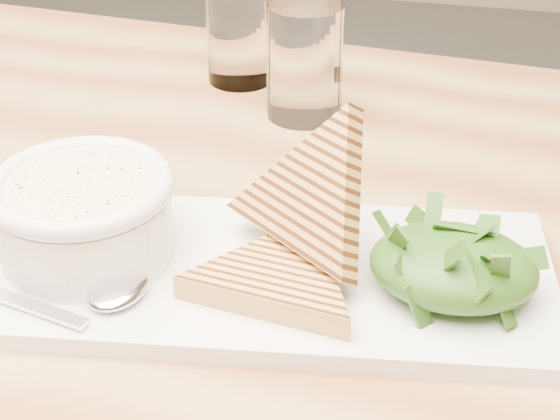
% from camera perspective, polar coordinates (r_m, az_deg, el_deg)
% --- Properties ---
extents(table_top, '(1.29, 0.92, 0.04)m').
position_cam_1_polar(table_top, '(0.68, -2.09, -3.03)').
color(table_top, '#AB844F').
rests_on(table_top, ground).
extents(platter, '(0.42, 0.23, 0.01)m').
position_cam_1_polar(platter, '(0.61, -0.42, -4.35)').
color(platter, white).
rests_on(platter, table_top).
extents(soup_bowl, '(0.12, 0.12, 0.05)m').
position_cam_1_polar(soup_bowl, '(0.63, -12.79, -0.87)').
color(soup_bowl, white).
rests_on(soup_bowl, platter).
extents(soup, '(0.11, 0.11, 0.01)m').
position_cam_1_polar(soup, '(0.61, -13.13, 1.47)').
color(soup, beige).
rests_on(soup, soup_bowl).
extents(bowl_rim, '(0.13, 0.13, 0.01)m').
position_cam_1_polar(bowl_rim, '(0.61, -13.15, 1.63)').
color(bowl_rim, white).
rests_on(bowl_rim, soup_bowl).
extents(sandwich_flat, '(0.16, 0.16, 0.02)m').
position_cam_1_polar(sandwich_flat, '(0.58, -0.08, -4.54)').
color(sandwich_flat, '#C48B43').
rests_on(sandwich_flat, platter).
extents(sandwich_lean, '(0.20, 0.20, 0.16)m').
position_cam_1_polar(sandwich_lean, '(0.60, 2.04, 0.77)').
color(sandwich_lean, '#C48B43').
rests_on(sandwich_lean, sandwich_flat).
extents(salad_base, '(0.11, 0.09, 0.04)m').
position_cam_1_polar(salad_base, '(0.58, 11.45, -3.71)').
color(salad_base, black).
rests_on(salad_base, platter).
extents(arugula_pile, '(0.11, 0.10, 0.05)m').
position_cam_1_polar(arugula_pile, '(0.58, 11.50, -3.28)').
color(arugula_pile, '#386F1B').
rests_on(arugula_pile, platter).
extents(spoon_bowl, '(0.05, 0.06, 0.01)m').
position_cam_1_polar(spoon_bowl, '(0.59, -10.71, -5.17)').
color(spoon_bowl, silver).
rests_on(spoon_bowl, platter).
extents(spoon_handle, '(0.13, 0.04, 0.00)m').
position_cam_1_polar(spoon_handle, '(0.60, -17.62, -5.58)').
color(spoon_handle, silver).
rests_on(spoon_handle, platter).
extents(glass_near, '(0.07, 0.07, 0.11)m').
position_cam_1_polar(glass_near, '(0.91, -2.70, 11.70)').
color(glass_near, white).
rests_on(glass_near, table_top).
extents(glass_far, '(0.07, 0.07, 0.11)m').
position_cam_1_polar(glass_far, '(0.83, 1.64, 9.87)').
color(glass_far, white).
rests_on(glass_far, table_top).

